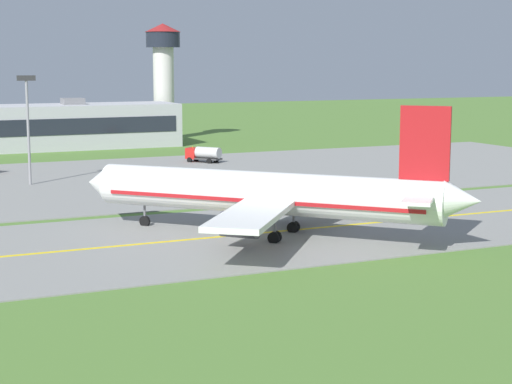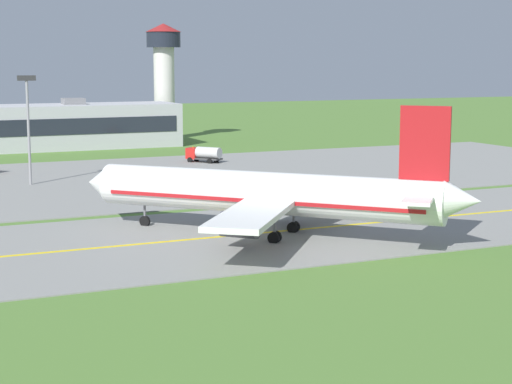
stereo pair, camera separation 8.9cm
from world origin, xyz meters
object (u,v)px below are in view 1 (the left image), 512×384
at_px(apron_light_mast, 28,116).
at_px(service_truck_baggage, 204,154).
at_px(control_tower, 163,69).
at_px(airplane_lead, 270,194).

bearing_deg(apron_light_mast, service_truck_baggage, 25.14).
height_order(service_truck_baggage, control_tower, control_tower).
bearing_deg(service_truck_baggage, airplane_lead, -105.08).
height_order(service_truck_baggage, apron_light_mast, apron_light_mast).
distance_m(control_tower, apron_light_mast, 70.11).
xyz_separation_m(service_truck_baggage, control_tower, (7.92, 44.07, 13.36)).
bearing_deg(control_tower, service_truck_baggage, -100.19).
bearing_deg(control_tower, airplane_lead, -103.00).
bearing_deg(apron_light_mast, airplane_lead, -71.53).
relative_size(airplane_lead, control_tower, 1.29).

